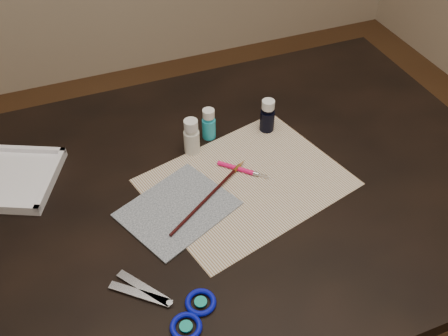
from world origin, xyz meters
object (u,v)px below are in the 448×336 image
object	(u,v)px
paint_bottle_white	(192,136)
paint_bottle_navy	(267,116)
paint_bottle_cyan	(209,124)
scissors	(158,303)
palette_tray	(11,178)
paper	(247,182)
canvas	(178,209)

from	to	relation	value
paint_bottle_white	paint_bottle_navy	world-z (taller)	paint_bottle_white
paint_bottle_cyan	scissors	xyz separation A→B (m)	(-0.24, -0.40, -0.03)
palette_tray	scissors	bearing A→B (deg)	-62.58
paint_bottle_cyan	paint_bottle_navy	distance (m)	0.14
paper	paint_bottle_white	bearing A→B (deg)	118.46
paint_bottle_navy	paint_bottle_white	bearing A→B (deg)	-177.35
canvas	scissors	bearing A→B (deg)	-116.42
paper	paint_bottle_white	distance (m)	0.17
paper	palette_tray	distance (m)	0.52
scissors	palette_tray	xyz separation A→B (m)	(-0.22, 0.41, 0.01)
canvas	scissors	world-z (taller)	scissors
scissors	palette_tray	world-z (taller)	palette_tray
canvas	paint_bottle_cyan	bearing A→B (deg)	54.53
canvas	paint_bottle_cyan	world-z (taller)	paint_bottle_cyan
paint_bottle_navy	palette_tray	xyz separation A→B (m)	(-0.60, 0.04, -0.03)
paint_bottle_navy	scissors	distance (m)	0.54
paper	paint_bottle_white	xyz separation A→B (m)	(-0.08, 0.14, 0.04)
paper	paint_bottle_navy	xyz separation A→B (m)	(0.12, 0.15, 0.04)
palette_tray	paint_bottle_navy	bearing A→B (deg)	-3.70
paint_bottle_white	paint_bottle_cyan	world-z (taller)	paint_bottle_white
paper	canvas	bearing A→B (deg)	-172.22
paint_bottle_navy	scissors	size ratio (longest dim) A/B	0.40
scissors	paint_bottle_cyan	bearing A→B (deg)	-80.53
paint_bottle_navy	palette_tray	size ratio (longest dim) A/B	0.45
paper	paint_bottle_cyan	world-z (taller)	paint_bottle_cyan
canvas	palette_tray	distance (m)	0.38
palette_tray	canvas	bearing A→B (deg)	-34.23
canvas	paint_bottle_navy	world-z (taller)	paint_bottle_navy
canvas	palette_tray	bearing A→B (deg)	145.77
paper	paint_bottle_navy	bearing A→B (deg)	51.96
paint_bottle_white	scissors	size ratio (longest dim) A/B	0.42
canvas	palette_tray	world-z (taller)	palette_tray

